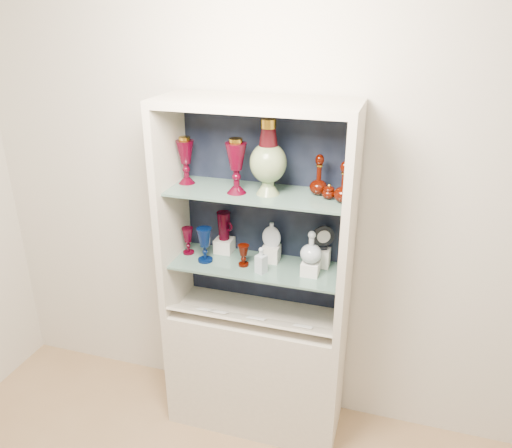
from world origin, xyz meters
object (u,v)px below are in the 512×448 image
(clear_round_decanter, at_px, (311,248))
(ruby_decanter_b, at_px, (344,181))
(ruby_goblet_tall, at_px, (188,241))
(clear_square_bottle, at_px, (261,260))
(pedestal_lamp_left, at_px, (186,160))
(cameo_medallion, at_px, (323,237))
(lidded_bowl, at_px, (329,191))
(cobalt_goblet, at_px, (205,245))
(ruby_pitcher, at_px, (224,226))
(flat_flask, at_px, (272,234))
(ruby_goblet_small, at_px, (244,255))
(pedestal_lamp_right, at_px, (236,166))
(ruby_decanter_a, at_px, (319,172))
(enamel_urn, at_px, (268,157))

(clear_round_decanter, bearing_deg, ruby_decanter_b, -0.26)
(ruby_goblet_tall, relative_size, clear_square_bottle, 1.08)
(pedestal_lamp_left, distance_m, clear_round_decanter, 0.81)
(cameo_medallion, bearing_deg, lidded_bowl, -96.53)
(cameo_medallion, bearing_deg, ruby_goblet_tall, 160.71)
(cobalt_goblet, relative_size, ruby_pitcher, 1.21)
(cobalt_goblet, bearing_deg, ruby_pitcher, 66.59)
(flat_flask, bearing_deg, ruby_goblet_tall, -175.43)
(ruby_goblet_small, bearing_deg, pedestal_lamp_right, -156.62)
(cameo_medallion, bearing_deg, pedestal_lamp_left, 160.23)
(ruby_decanter_a, relative_size, flat_flask, 1.64)
(lidded_bowl, bearing_deg, enamel_urn, -177.03)
(pedestal_lamp_right, bearing_deg, ruby_goblet_tall, 168.70)
(clear_square_bottle, xyz_separation_m, clear_round_decanter, (0.25, 0.06, 0.08))
(ruby_decanter_a, relative_size, ruby_pitcher, 1.44)
(ruby_decanter_a, height_order, clear_round_decanter, ruby_decanter_a)
(ruby_pitcher, bearing_deg, ruby_goblet_small, -14.54)
(ruby_decanter_b, distance_m, cobalt_goblet, 0.85)
(ruby_pitcher, bearing_deg, clear_round_decanter, 11.64)
(ruby_decanter_a, xyz_separation_m, flat_flask, (-0.24, 0.01, -0.38))
(clear_square_bottle, bearing_deg, ruby_goblet_small, 156.93)
(ruby_goblet_small, xyz_separation_m, clear_square_bottle, (0.11, -0.05, 0.01))
(clear_round_decanter, bearing_deg, flat_flask, 159.21)
(pedestal_lamp_right, relative_size, cameo_medallion, 2.01)
(ruby_pitcher, xyz_separation_m, cameo_medallion, (0.57, -0.01, 0.01))
(enamel_urn, distance_m, lidded_bowl, 0.34)
(pedestal_lamp_left, height_order, enamel_urn, enamel_urn)
(lidded_bowl, height_order, flat_flask, lidded_bowl)
(ruby_decanter_a, relative_size, ruby_decanter_b, 1.08)
(pedestal_lamp_right, height_order, enamel_urn, enamel_urn)
(pedestal_lamp_left, distance_m, ruby_decanter_a, 0.71)
(ruby_decanter_a, relative_size, cobalt_goblet, 1.19)
(flat_flask, bearing_deg, lidded_bowl, -12.21)
(lidded_bowl, height_order, cameo_medallion, lidded_bowl)
(pedestal_lamp_right, xyz_separation_m, cobalt_goblet, (-0.19, 0.00, -0.46))
(ruby_decanter_a, relative_size, clear_square_bottle, 1.61)
(enamel_urn, bearing_deg, ruby_decanter_b, -2.00)
(cobalt_goblet, bearing_deg, pedestal_lamp_left, 149.53)
(ruby_pitcher, xyz_separation_m, clear_square_bottle, (0.27, -0.18, -0.09))
(flat_flask, bearing_deg, clear_square_bottle, -96.88)
(lidded_bowl, relative_size, ruby_pitcher, 0.48)
(lidded_bowl, bearing_deg, clear_square_bottle, -165.34)
(ruby_pitcher, relative_size, clear_round_decanter, 0.97)
(ruby_goblet_tall, distance_m, flat_flask, 0.49)
(enamel_urn, relative_size, ruby_decanter_a, 1.62)
(enamel_urn, height_order, clear_square_bottle, enamel_urn)
(ruby_goblet_tall, distance_m, clear_square_bottle, 0.47)
(pedestal_lamp_left, distance_m, clear_square_bottle, 0.66)
(flat_flask, bearing_deg, ruby_pitcher, 172.46)
(pedestal_lamp_left, xyz_separation_m, cobalt_goblet, (0.12, -0.07, -0.45))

